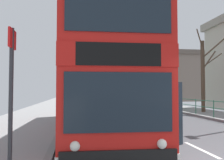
{
  "coord_description": "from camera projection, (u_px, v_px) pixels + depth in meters",
  "views": [
    {
      "loc": [
        -3.62,
        -4.1,
        1.74
      ],
      "look_at": [
        -2.21,
        5.6,
        2.17
      ],
      "focal_mm": 38.54,
      "sensor_mm": 36.0,
      "label": 1
    }
  ],
  "objects": [
    {
      "name": "pedestrian_railing_far_kerb",
      "position": [
        214.0,
        106.0,
        14.32
      ],
      "size": [
        0.05,
        26.25,
        1.01
      ],
      "color": "#236B4C",
      "rests_on": "ground"
    },
    {
      "name": "double_decker_bus_main",
      "position": [
        100.0,
        76.0,
        10.31
      ],
      "size": [
        3.17,
        11.31,
        4.5
      ],
      "color": "red",
      "rests_on": "ground"
    },
    {
      "name": "bus_stop_sign_near",
      "position": [
        11.0,
        85.0,
        4.45
      ],
      "size": [
        0.08,
        0.44,
        2.77
      ],
      "color": "#2D2D33",
      "rests_on": "ground"
    },
    {
      "name": "bare_tree_far_01",
      "position": [
        154.0,
        80.0,
        32.22
      ],
      "size": [
        3.52,
        1.8,
        5.55
      ],
      "color": "#423328",
      "rests_on": "ground"
    },
    {
      "name": "bare_tree_far_00",
      "position": [
        204.0,
        73.0,
        18.03
      ],
      "size": [
        2.54,
        1.18,
        6.08
      ],
      "color": "#4C3D2D",
      "rests_on": "ground"
    },
    {
      "name": "background_bus_far_lane",
      "position": [
        143.0,
        91.0,
        24.39
      ],
      "size": [
        2.87,
        9.58,
        3.11
      ],
      "color": "#19512D",
      "rests_on": "ground"
    },
    {
      "name": "background_building_01",
      "position": [
        173.0,
        77.0,
        43.24
      ],
      "size": [
        13.1,
        11.67,
        8.21
      ],
      "color": "slate",
      "rests_on": "ground"
    }
  ]
}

